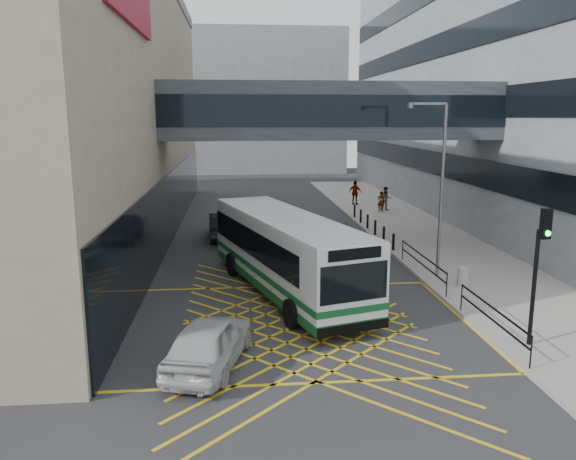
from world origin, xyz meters
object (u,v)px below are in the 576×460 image
object	(u,v)px
car_dark	(223,225)
traffic_light	(540,257)
car_white	(209,342)
litter_bin	(463,276)
street_lamp	(438,179)
pedestrian_a	(381,202)
pedestrian_b	(386,199)
car_silver	(316,227)
pedestrian_c	(355,193)
bus	(285,251)

from	to	relation	value
car_dark	traffic_light	bearing A→B (deg)	116.91
car_white	litter_bin	world-z (taller)	car_white
street_lamp	pedestrian_a	size ratio (longest dim) A/B	4.94
car_dark	pedestrian_a	bearing A→B (deg)	-150.05
pedestrian_b	pedestrian_a	bearing A→B (deg)	-133.19
street_lamp	car_white	bearing A→B (deg)	-131.62
car_silver	pedestrian_c	xyz separation A→B (m)	(4.87, 11.64, 0.42)
traffic_light	pedestrian_b	xyz separation A→B (m)	(2.23, 25.79, -1.97)
car_silver	pedestrian_b	xyz separation A→B (m)	(6.64, 8.75, 0.34)
car_white	traffic_light	distance (m)	10.30
bus	pedestrian_c	distance (m)	23.27
bus	traffic_light	xyz separation A→B (m)	(7.21, -6.71, 1.27)
car_dark	pedestrian_b	size ratio (longest dim) A/B	2.84
street_lamp	litter_bin	distance (m)	4.38
pedestrian_b	pedestrian_c	bearing A→B (deg)	118.67
street_lamp	bus	bearing A→B (deg)	-160.58
traffic_light	litter_bin	xyz separation A→B (m)	(0.34, 6.35, -2.45)
street_lamp	litter_bin	world-z (taller)	street_lamp
traffic_light	pedestrian_c	distance (m)	28.75
car_white	car_silver	xyz separation A→B (m)	(5.64, 17.24, -0.06)
car_white	pedestrian_c	world-z (taller)	pedestrian_c
litter_bin	pedestrian_c	distance (m)	22.34
car_white	litter_bin	bearing A→B (deg)	-132.91
pedestrian_c	car_silver	bearing A→B (deg)	97.12
street_lamp	pedestrian_b	distance (m)	18.17
bus	car_white	bearing A→B (deg)	-129.38
car_white	car_dark	size ratio (longest dim) A/B	0.96
car_white	pedestrian_a	xyz separation A→B (m)	(11.72, 25.34, 0.17)
car_silver	traffic_light	size ratio (longest dim) A/B	1.03
car_dark	litter_bin	bearing A→B (deg)	129.70
car_white	car_dark	distance (m)	17.96
street_lamp	pedestrian_a	distance (m)	17.49
traffic_light	pedestrian_b	size ratio (longest dim) A/B	2.47
litter_bin	pedestrian_a	distance (m)	18.83
car_silver	pedestrian_c	bearing A→B (deg)	-134.37
pedestrian_c	pedestrian_a	bearing A→B (deg)	138.68
bus	car_dark	world-z (taller)	bus
bus	pedestrian_a	distance (m)	20.46
car_white	litter_bin	xyz separation A→B (m)	(10.39, 6.56, -0.20)
car_dark	pedestrian_b	world-z (taller)	pedestrian_b
car_silver	pedestrian_a	size ratio (longest dim) A/B	2.93
traffic_light	car_silver	bearing A→B (deg)	89.59
car_white	pedestrian_a	size ratio (longest dim) A/B	3.11
bus	car_white	xyz separation A→B (m)	(-2.84, -6.92, -0.98)
litter_bin	pedestrian_b	bearing A→B (deg)	84.44
car_white	car_silver	size ratio (longest dim) A/B	1.06
car_white	street_lamp	world-z (taller)	street_lamp
bus	pedestrian_c	world-z (taller)	bus
bus	traffic_light	bearing A→B (deg)	-60.03
litter_bin	pedestrian_a	world-z (taller)	pedestrian_a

